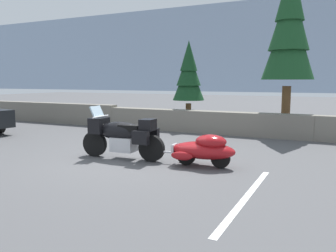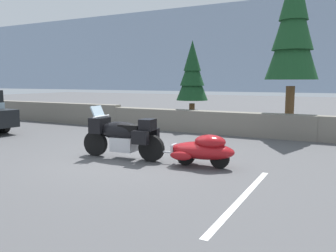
{
  "view_description": "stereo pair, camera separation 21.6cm",
  "coord_description": "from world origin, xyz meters",
  "px_view_note": "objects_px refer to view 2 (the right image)",
  "views": [
    {
      "loc": [
        4.66,
        -7.24,
        1.97
      ],
      "look_at": [
        0.85,
        0.52,
        0.85
      ],
      "focal_mm": 37.12,
      "sensor_mm": 36.0,
      "label": 1
    },
    {
      "loc": [
        4.86,
        -7.14,
        1.97
      ],
      "look_at": [
        0.85,
        0.52,
        0.85
      ],
      "focal_mm": 37.12,
      "sensor_mm": 36.0,
      "label": 2
    }
  ],
  "objects_px": {
    "touring_motorcycle": "(122,134)",
    "pine_tree_secondary": "(192,74)",
    "car_shaped_trailer": "(203,149)",
    "pine_tree_tall": "(293,26)"
  },
  "relations": [
    {
      "from": "car_shaped_trailer",
      "to": "pine_tree_secondary",
      "type": "distance_m",
      "value": 6.83
    },
    {
      "from": "touring_motorcycle",
      "to": "pine_tree_secondary",
      "type": "relative_size",
      "value": 0.64
    },
    {
      "from": "pine_tree_tall",
      "to": "pine_tree_secondary",
      "type": "relative_size",
      "value": 1.71
    },
    {
      "from": "pine_tree_tall",
      "to": "pine_tree_secondary",
      "type": "distance_m",
      "value": 4.22
    },
    {
      "from": "car_shaped_trailer",
      "to": "pine_tree_tall",
      "type": "height_order",
      "value": "pine_tree_tall"
    },
    {
      "from": "touring_motorcycle",
      "to": "car_shaped_trailer",
      "type": "bearing_deg",
      "value": 3.91
    },
    {
      "from": "touring_motorcycle",
      "to": "pine_tree_secondary",
      "type": "distance_m",
      "value": 6.32
    },
    {
      "from": "touring_motorcycle",
      "to": "pine_tree_tall",
      "type": "height_order",
      "value": "pine_tree_tall"
    },
    {
      "from": "touring_motorcycle",
      "to": "pine_tree_secondary",
      "type": "bearing_deg",
      "value": 96.73
    },
    {
      "from": "touring_motorcycle",
      "to": "car_shaped_trailer",
      "type": "relative_size",
      "value": 1.04
    }
  ]
}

